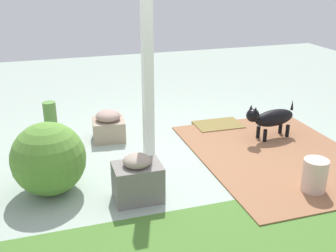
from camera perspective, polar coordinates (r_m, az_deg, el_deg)
ground_plane at (r=4.79m, az=1.25°, el=-4.64°), size 12.00×12.00×0.00m
brick_path at (r=5.05m, az=14.70°, el=-3.88°), size 1.80×2.40×0.02m
porch_pillar at (r=4.26m, az=-2.80°, el=6.38°), size 0.10×0.10×2.00m
stone_planter_nearest at (r=5.32m, az=-8.16°, el=-0.01°), size 0.43×0.41×0.39m
stone_planter_far at (r=3.95m, az=-4.20°, el=-7.32°), size 0.46×0.34×0.47m
round_shrub at (r=4.15m, az=-16.09°, el=-4.35°), size 0.72×0.72×0.72m
terracotta_pot_tall at (r=5.13m, az=-15.64°, el=-1.01°), size 0.27×0.27×0.61m
dog at (r=5.40m, az=13.98°, el=1.07°), size 0.72×0.28×0.49m
ceramic_urn at (r=4.32m, az=19.50°, el=-6.50°), size 0.24×0.24×0.35m
doormat at (r=5.80m, az=6.92°, el=0.14°), size 0.65×0.45×0.03m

